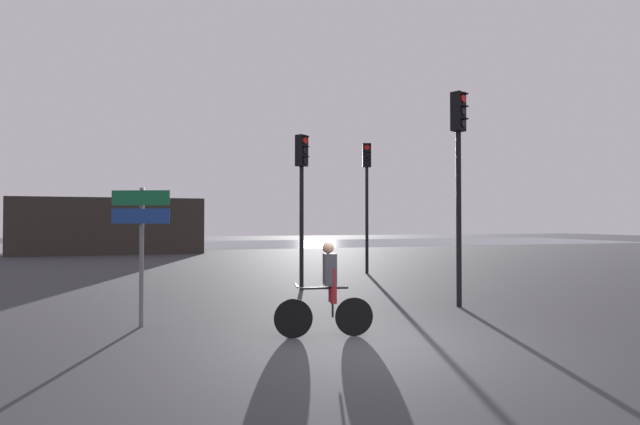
{
  "coord_description": "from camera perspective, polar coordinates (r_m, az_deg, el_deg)",
  "views": [
    {
      "loc": [
        -3.24,
        -7.31,
        1.97
      ],
      "look_at": [
        0.5,
        5.0,
        2.2
      ],
      "focal_mm": 28.0,
      "sensor_mm": 36.0,
      "label": 1
    }
  ],
  "objects": [
    {
      "name": "traffic_light_near_right",
      "position": [
        12.04,
        15.56,
        5.93
      ],
      "size": [
        0.4,
        0.42,
        4.96
      ],
      "rotation": [
        0.0,
        0.0,
        3.64
      ],
      "color": "black",
      "rests_on": "ground"
    },
    {
      "name": "ground_plane",
      "position": [
        8.24,
        7.04,
        -14.85
      ],
      "size": [
        120.0,
        120.0,
        0.0
      ],
      "primitive_type": "plane",
      "color": "#333338"
    },
    {
      "name": "cyclist",
      "position": [
        8.61,
        0.88,
        -8.7
      ],
      "size": [
        1.7,
        0.47,
        1.62
      ],
      "rotation": [
        0.0,
        0.0,
        1.43
      ],
      "color": "black",
      "rests_on": "ground"
    },
    {
      "name": "traffic_light_center",
      "position": [
        14.37,
        -2.1,
        3.47
      ],
      "size": [
        0.4,
        0.42,
        4.46
      ],
      "rotation": [
        0.0,
        0.0,
        3.76
      ],
      "color": "black",
      "rests_on": "ground"
    },
    {
      "name": "distant_building",
      "position": [
        33.44,
        -22.6,
        -1.43
      ],
      "size": [
        10.82,
        4.0,
        3.38
      ],
      "primitive_type": "cube",
      "color": "#2D2823",
      "rests_on": "ground"
    },
    {
      "name": "direction_sign_post",
      "position": [
        9.91,
        -19.77,
        -1.98
      ],
      "size": [
        1.04,
        0.4,
        2.6
      ],
      "rotation": [
        0.0,
        0.0,
        2.79
      ],
      "color": "slate",
      "rests_on": "ground"
    },
    {
      "name": "traffic_light_far_right",
      "position": [
        19.02,
        5.37,
        3.29
      ],
      "size": [
        0.38,
        0.4,
        4.93
      ],
      "rotation": [
        0.0,
        0.0,
        2.81
      ],
      "color": "black",
      "rests_on": "ground"
    },
    {
      "name": "water_strip",
      "position": [
        43.44,
        -12.64,
        -3.6
      ],
      "size": [
        80.0,
        16.0,
        0.01
      ],
      "primitive_type": "cube",
      "color": "slate",
      "rests_on": "ground"
    }
  ]
}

